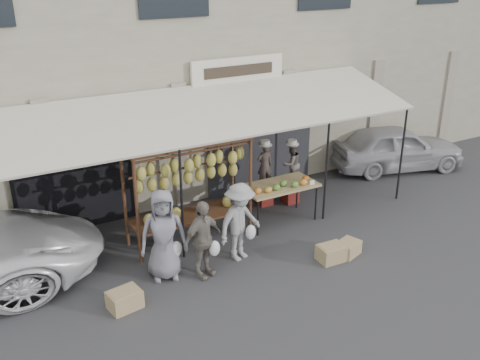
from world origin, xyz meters
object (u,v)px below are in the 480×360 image
object	(u,v)px
crate_near_a	(331,253)
sedan	(396,147)
produce_table	(280,186)
customer_right	(240,222)
vendor_right	(291,164)
customer_left	(163,235)
banana_rack	(189,172)
crate_near_b	(348,248)
customer_mid	(202,240)
vendor_left	(265,165)
crate_far	(125,300)

from	to	relation	value
crate_near_a	sedan	size ratio (longest dim) A/B	0.14
produce_table	customer_right	bearing A→B (deg)	-148.66
vendor_right	customer_left	xyz separation A→B (m)	(-3.94, -1.61, -0.13)
banana_rack	crate_near_b	world-z (taller)	banana_rack
banana_rack	produce_table	size ratio (longest dim) A/B	1.53
customer_right	banana_rack	bearing A→B (deg)	98.12
crate_near_b	customer_left	bearing A→B (deg)	163.18
customer_mid	customer_right	xyz separation A→B (m)	(0.92, 0.22, 0.04)
vendor_left	customer_mid	size ratio (longest dim) A/B	0.71
customer_left	crate_near_a	xyz separation A→B (m)	(3.10, -1.07, -0.72)
customer_left	crate_near_b	bearing A→B (deg)	-0.62
crate_near_b	sedan	xyz separation A→B (m)	(4.29, 3.10, 0.49)
vendor_right	crate_near_b	world-z (taller)	vendor_right
banana_rack	vendor_left	size ratio (longest dim) A/B	2.38
vendor_left	customer_right	xyz separation A→B (m)	(-1.76, -1.93, -0.22)
customer_left	crate_far	xyz separation A→B (m)	(-0.99, -0.58, -0.72)
banana_rack	crate_near_b	distance (m)	3.59
vendor_left	sedan	size ratio (longest dim) A/B	0.29
vendor_right	customer_left	world-z (taller)	customer_left
vendor_left	vendor_right	distance (m)	0.66
customer_left	crate_far	bearing A→B (deg)	-133.17
produce_table	crate_near_a	xyz separation A→B (m)	(-0.02, -1.92, -0.71)
produce_table	sedan	size ratio (longest dim) A/B	0.45
vendor_left	customer_mid	xyz separation A→B (m)	(-2.68, -2.15, -0.26)
banana_rack	crate_near_a	xyz separation A→B (m)	(2.09, -2.13, -1.41)
customer_mid	crate_near_b	distance (m)	3.05
vendor_left	crate_far	size ratio (longest dim) A/B	2.01
banana_rack	crate_far	world-z (taller)	banana_rack
sedan	customer_left	bearing A→B (deg)	120.76
vendor_right	customer_mid	distance (m)	3.84
customer_right	sedan	size ratio (longest dim) A/B	0.43
vendor_right	sedan	distance (m)	3.93
customer_left	crate_near_a	distance (m)	3.36
vendor_right	customer_right	distance (m)	2.95
vendor_right	customer_right	world-z (taller)	customer_right
vendor_left	vendor_right	world-z (taller)	vendor_left
vendor_left	sedan	bearing A→B (deg)	-172.75
crate_far	customer_mid	bearing A→B (deg)	8.92
customer_right	vendor_left	bearing A→B (deg)	31.02
vendor_right	crate_near_a	xyz separation A→B (m)	(-0.84, -2.69, -0.85)
vendor_right	crate_near_a	bearing A→B (deg)	64.26
crate_near_a	customer_mid	bearing A→B (deg)	163.23
produce_table	customer_left	world-z (taller)	customer_left
vendor_right	produce_table	bearing A→B (deg)	34.79
crate_near_a	customer_left	bearing A→B (deg)	160.88
vendor_right	customer_right	xyz separation A→B (m)	(-2.39, -1.72, -0.20)
crate_near_b	crate_far	world-z (taller)	crate_far
customer_left	crate_far	distance (m)	1.36
banana_rack	customer_right	world-z (taller)	banana_rack
produce_table	vendor_right	distance (m)	1.12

